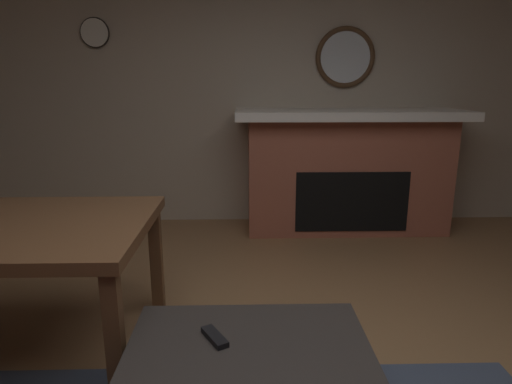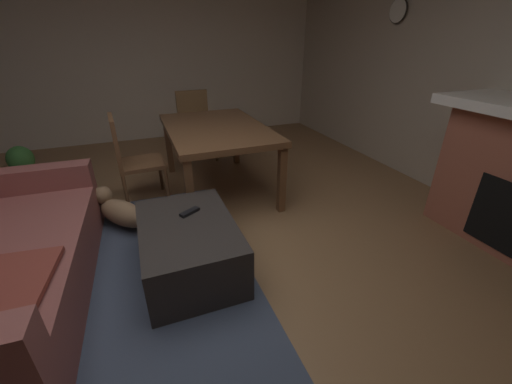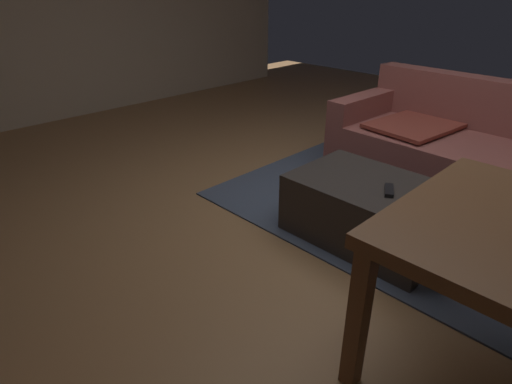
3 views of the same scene
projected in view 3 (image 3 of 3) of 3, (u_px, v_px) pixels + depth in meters
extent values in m
plane|color=olive|center=(346.00, 223.00, 3.00)|extent=(9.48, 9.48, 0.00)
cube|color=#3D475B|center=(408.00, 207.00, 3.20)|extent=(2.60, 2.00, 0.01)
cube|color=#8C4C47|center=(458.00, 164.00, 3.41)|extent=(2.02, 1.03, 0.42)
cube|color=#8C4C47|center=(490.00, 105.00, 3.45)|extent=(1.99, 0.28, 0.41)
cube|color=#8C4C47|center=(367.00, 104.00, 3.87)|extent=(0.22, 0.96, 0.20)
cube|color=brown|center=(417.00, 124.00, 3.57)|extent=(0.65, 0.87, 0.03)
cube|color=#2D2826|center=(369.00, 211.00, 2.74)|extent=(0.97, 0.67, 0.41)
cube|color=black|center=(389.00, 190.00, 2.52)|extent=(0.12, 0.16, 0.02)
cube|color=brown|center=(453.00, 234.00, 2.24)|extent=(0.07, 0.07, 0.68)
cube|color=brown|center=(358.00, 319.00, 1.67)|extent=(0.07, 0.07, 0.68)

